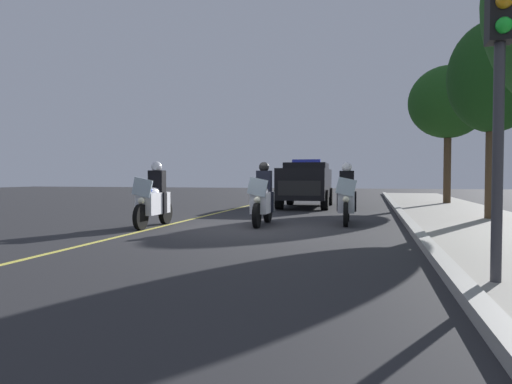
% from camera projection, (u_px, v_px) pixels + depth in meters
% --- Properties ---
extents(ground_plane, '(80.00, 80.00, 0.00)m').
position_uv_depth(ground_plane, '(250.00, 228.00, 11.71)').
color(ground_plane, '#28282B').
extents(curb_strip, '(48.00, 0.24, 0.15)m').
position_uv_depth(curb_strip, '(414.00, 229.00, 10.74)').
color(curb_strip, '#9E9B93').
rests_on(curb_strip, ground).
extents(sidewalk_strip, '(48.00, 3.60, 0.10)m').
position_uv_depth(sidewalk_strip, '(503.00, 233.00, 10.28)').
color(sidewalk_strip, gray).
rests_on(sidewalk_strip, ground).
extents(lane_stripe_center, '(48.00, 0.12, 0.01)m').
position_uv_depth(lane_stripe_center, '(165.00, 225.00, 12.28)').
color(lane_stripe_center, '#E0D14C').
rests_on(lane_stripe_center, ground).
extents(police_motorcycle_lead_left, '(2.14, 0.58, 1.72)m').
position_uv_depth(police_motorcycle_lead_left, '(154.00, 200.00, 11.97)').
color(police_motorcycle_lead_left, black).
rests_on(police_motorcycle_lead_left, ground).
extents(police_motorcycle_lead_right, '(2.14, 0.58, 1.72)m').
position_uv_depth(police_motorcycle_lead_right, '(263.00, 199.00, 12.40)').
color(police_motorcycle_lead_right, black).
rests_on(police_motorcycle_lead_right, ground).
extents(police_motorcycle_trailing, '(2.14, 0.58, 1.72)m').
position_uv_depth(police_motorcycle_trailing, '(347.00, 199.00, 12.70)').
color(police_motorcycle_trailing, black).
rests_on(police_motorcycle_trailing, ground).
extents(police_suv, '(4.96, 2.19, 2.05)m').
position_uv_depth(police_suv, '(306.00, 182.00, 19.57)').
color(police_suv, black).
rests_on(police_suv, ground).
extents(traffic_light, '(0.38, 0.28, 3.61)m').
position_uv_depth(traffic_light, '(500.00, 51.00, 5.19)').
color(traffic_light, '#38383D').
rests_on(traffic_light, sidewalk_strip).
extents(tree_mid_block, '(2.55, 2.55, 5.70)m').
position_uv_depth(tree_mid_block, '(494.00, 78.00, 13.14)').
color(tree_mid_block, '#4C3823').
rests_on(tree_mid_block, sidewalk_strip).
extents(tree_far_back, '(3.52, 3.52, 6.27)m').
position_uv_depth(tree_far_back, '(448.00, 103.00, 20.88)').
color(tree_far_back, '#4C3823').
rests_on(tree_far_back, sidewalk_strip).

